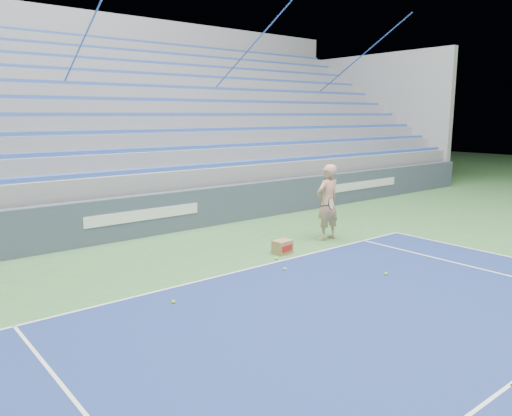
# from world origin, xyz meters

# --- Properties ---
(sponsor_barrier) EXTENTS (30.00, 0.32, 1.10)m
(sponsor_barrier) POSITION_xyz_m (0.00, 15.88, 0.55)
(sponsor_barrier) COLOR #3A4758
(sponsor_barrier) RESTS_ON ground
(bleachers) EXTENTS (31.00, 9.15, 7.30)m
(bleachers) POSITION_xyz_m (0.00, 21.60, 2.36)
(bleachers) COLOR gray
(bleachers) RESTS_ON ground
(tennis_player) EXTENTS (0.96, 0.85, 1.93)m
(tennis_player) POSITION_xyz_m (3.53, 12.62, 0.97)
(tennis_player) COLOR tan
(tennis_player) RESTS_ON ground
(ball_box) EXTENTS (0.45, 0.36, 0.31)m
(ball_box) POSITION_xyz_m (1.74, 12.33, 0.16)
(ball_box) COLOR #967648
(ball_box) RESTS_ON ground
(tennis_ball_0) EXTENTS (0.07, 0.07, 0.07)m
(tennis_ball_0) POSITION_xyz_m (1.29, 12.04, 0.03)
(tennis_ball_0) COLOR #C3E92F
(tennis_ball_0) RESTS_ON ground
(tennis_ball_1) EXTENTS (0.07, 0.07, 0.07)m
(tennis_ball_1) POSITION_xyz_m (2.27, 9.85, 0.03)
(tennis_ball_1) COLOR #C3E92F
(tennis_ball_1) RESTS_ON ground
(tennis_ball_2) EXTENTS (0.07, 0.07, 0.07)m
(tennis_ball_2) POSITION_xyz_m (-1.78, 11.19, 0.03)
(tennis_ball_2) COLOR #C3E92F
(tennis_ball_2) RESTS_ON ground
(tennis_ball_3) EXTENTS (0.07, 0.07, 0.07)m
(tennis_ball_3) POSITION_xyz_m (0.92, 11.35, 0.03)
(tennis_ball_3) COLOR #C3E92F
(tennis_ball_3) RESTS_ON ground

